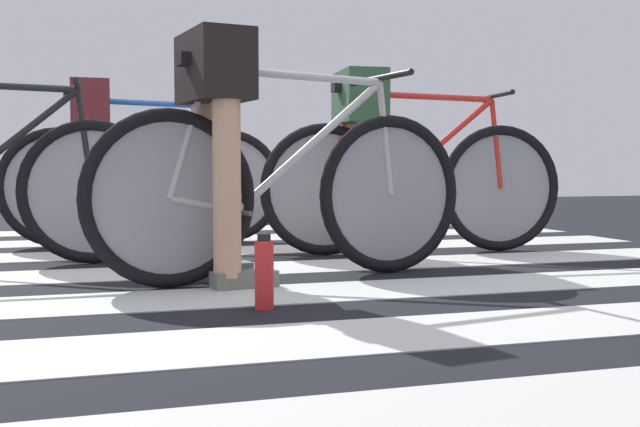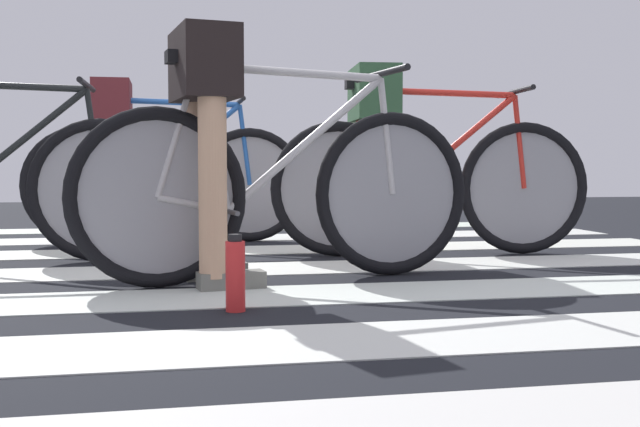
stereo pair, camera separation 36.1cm
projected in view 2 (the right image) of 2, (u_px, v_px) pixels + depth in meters
ground at (232, 275)px, 3.50m from camera, size 18.00×14.00×0.02m
crosswalk_markings at (250, 281)px, 3.23m from camera, size 5.46×5.77×0.00m
bicycle_1_of_4 at (280, 189)px, 3.21m from camera, size 1.72×0.54×0.93m
cyclist_1_of_4 at (206, 121)px, 3.09m from camera, size 0.37×0.44×1.02m
bicycle_2_of_4 at (431, 183)px, 4.14m from camera, size 1.73×0.52×0.93m
cyclist_2_of_4 at (375, 134)px, 4.09m from camera, size 0.34×0.43×1.00m
bicycle_4_of_4 at (166, 181)px, 4.77m from camera, size 1.74×0.52×0.93m
cyclist_4_of_4 at (114, 139)px, 4.70m from camera, size 0.31×0.41×0.99m
water_bottle at (235, 275)px, 2.57m from camera, size 0.07×0.07×0.26m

